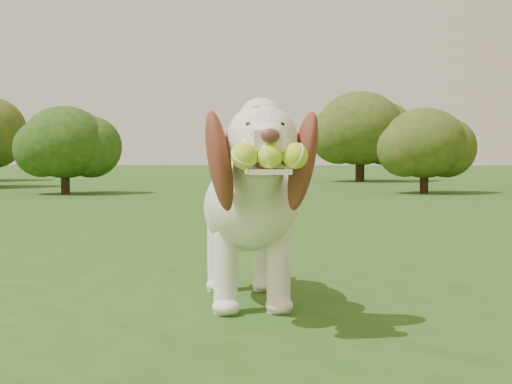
{
  "coord_description": "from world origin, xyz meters",
  "views": [
    {
      "loc": [
        -0.28,
        -2.8,
        0.63
      ],
      "look_at": [
        -0.5,
        -0.14,
        0.49
      ],
      "focal_mm": 50.0,
      "sensor_mm": 36.0,
      "label": 1
    }
  ],
  "objects": [
    {
      "name": "ground",
      "position": [
        0.0,
        0.0,
        0.0
      ],
      "size": [
        80.0,
        80.0,
        0.0
      ],
      "primitive_type": "plane",
      "color": "#254F16",
      "rests_on": "ground"
    },
    {
      "name": "dog",
      "position": [
        -0.55,
        0.11,
        0.44
      ],
      "size": [
        0.59,
        1.27,
        0.83
      ],
      "rotation": [
        0.0,
        0.0,
        0.2
      ],
      "color": "white",
      "rests_on": "ground"
    },
    {
      "name": "shrub_a",
      "position": [
        -4.23,
        8.25,
        0.82
      ],
      "size": [
        1.35,
        1.35,
        1.4
      ],
      "color": "#382314",
      "rests_on": "ground"
    },
    {
      "name": "shrub_i",
      "position": [
        0.79,
        14.01,
        1.24
      ],
      "size": [
        2.03,
        2.03,
        2.1
      ],
      "color": "#382314",
      "rests_on": "ground"
    },
    {
      "name": "shrub_c",
      "position": [
        1.49,
        8.89,
        0.81
      ],
      "size": [
        1.34,
        1.34,
        1.38
      ],
      "color": "#382314",
      "rests_on": "ground"
    }
  ]
}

